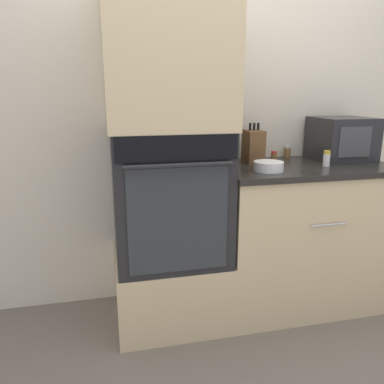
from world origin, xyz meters
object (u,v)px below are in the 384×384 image
condiment_jar_near (274,157)px  condiment_jar_mid (327,159)px  wall_oven (169,195)px  microwave (341,139)px  knife_block (253,146)px  condiment_jar_far (287,152)px  bowl (268,166)px

condiment_jar_near → condiment_jar_mid: size_ratio=0.74×
wall_oven → condiment_jar_mid: size_ratio=7.94×
microwave → condiment_jar_near: (-0.47, 0.01, -0.10)m
wall_oven → condiment_jar_mid: wall_oven is taller
condiment_jar_near → condiment_jar_mid: (0.25, -0.20, 0.01)m
microwave → knife_block: 0.61m
microwave → condiment_jar_far: (-0.31, 0.14, -0.10)m
knife_block → condiment_jar_far: bearing=22.2°
condiment_jar_near → condiment_jar_far: bearing=40.1°
wall_oven → knife_block: (0.57, 0.14, 0.25)m
condiment_jar_far → condiment_jar_near: bearing=-139.9°
bowl → condiment_jar_near: condiment_jar_near is taller
knife_block → condiment_jar_mid: 0.45m
microwave → condiment_jar_mid: microwave is taller
wall_oven → microwave: 1.21m
bowl → condiment_jar_mid: bearing=6.8°
bowl → condiment_jar_near: bearing=59.3°
wall_oven → condiment_jar_mid: bearing=-4.7°
wall_oven → bowl: size_ratio=4.42×
microwave → condiment_jar_far: bearing=154.8°
microwave → condiment_jar_far: 0.35m
bowl → condiment_jar_far: size_ratio=2.04×
condiment_jar_far → wall_oven: bearing=-163.3°
condiment_jar_near → knife_block: bearing=174.0°
condiment_jar_mid → knife_block: bearing=150.9°
condiment_jar_mid → condiment_jar_far: size_ratio=1.14×
wall_oven → bowl: bearing=-12.7°
microwave → bowl: size_ratio=2.07×
condiment_jar_far → bowl: bearing=-128.8°
microwave → condiment_jar_near: microwave is taller
condiment_jar_mid → condiment_jar_far: (-0.09, 0.34, -0.01)m
condiment_jar_mid → condiment_jar_far: 0.35m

